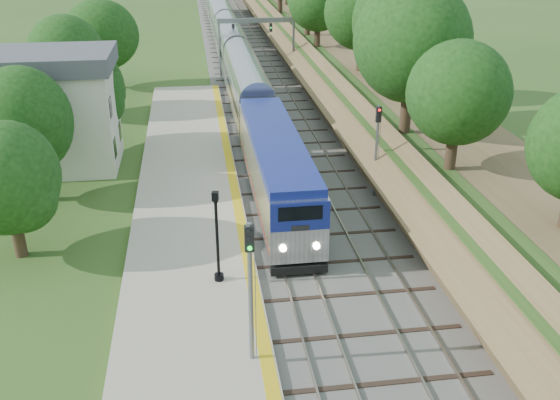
{
  "coord_description": "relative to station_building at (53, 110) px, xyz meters",
  "views": [
    {
      "loc": [
        -4.55,
        -12.55,
        15.97
      ],
      "look_at": [
        -0.5,
        16.06,
        2.8
      ],
      "focal_mm": 40.0,
      "sensor_mm": 36.0,
      "label": 1
    }
  ],
  "objects": [
    {
      "name": "trees_behind_platform",
      "position": [
        2.83,
        -9.33,
        0.44
      ],
      "size": [
        7.82,
        53.32,
        7.21
      ],
      "color": "#332316",
      "rests_on": "ground"
    },
    {
      "name": "platform",
      "position": [
        8.8,
        -14.0,
        -3.9
      ],
      "size": [
        6.4,
        68.0,
        0.38
      ],
      "primitive_type": "cube",
      "color": "#AEA28C",
      "rests_on": "ground"
    },
    {
      "name": "lamppost_far",
      "position": [
        10.13,
        -17.25,
        -1.69
      ],
      "size": [
        0.45,
        0.45,
        4.52
      ],
      "color": "black",
      "rests_on": "platform"
    },
    {
      "name": "station_building",
      "position": [
        0.0,
        0.0,
        0.0
      ],
      "size": [
        8.6,
        6.6,
        8.0
      ],
      "color": "beige",
      "rests_on": "ground"
    },
    {
      "name": "signal_platform",
      "position": [
        11.1,
        -23.14,
        -0.12
      ],
      "size": [
        0.34,
        0.27,
        5.83
      ],
      "color": "slate",
      "rests_on": "platform"
    },
    {
      "name": "signal_gantry",
      "position": [
        16.47,
        24.99,
        0.73
      ],
      "size": [
        8.4,
        0.38,
        6.2
      ],
      "color": "slate",
      "rests_on": "ground"
    },
    {
      "name": "train",
      "position": [
        14.0,
        29.43,
        -1.92
      ],
      "size": [
        2.85,
        95.01,
        4.19
      ],
      "color": "black",
      "rests_on": "trackbed"
    },
    {
      "name": "embankment",
      "position": [
        24.35,
        30.0,
        -2.14
      ],
      "size": [
        10.64,
        170.0,
        11.7
      ],
      "color": "brown",
      "rests_on": "ground"
    },
    {
      "name": "yellow_stripe",
      "position": [
        11.65,
        -14.0,
        -3.7
      ],
      "size": [
        0.55,
        68.0,
        0.01
      ],
      "primitive_type": "cube",
      "color": "gold",
      "rests_on": "platform"
    },
    {
      "name": "trackbed",
      "position": [
        16.0,
        30.0,
        -4.02
      ],
      "size": [
        9.5,
        170.0,
        0.28
      ],
      "color": "#4C4944",
      "rests_on": "ground"
    },
    {
      "name": "signal_farside",
      "position": [
        20.2,
        -8.19,
        -0.44
      ],
      "size": [
        0.32,
        0.25,
        5.77
      ],
      "color": "slate",
      "rests_on": "ground"
    }
  ]
}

